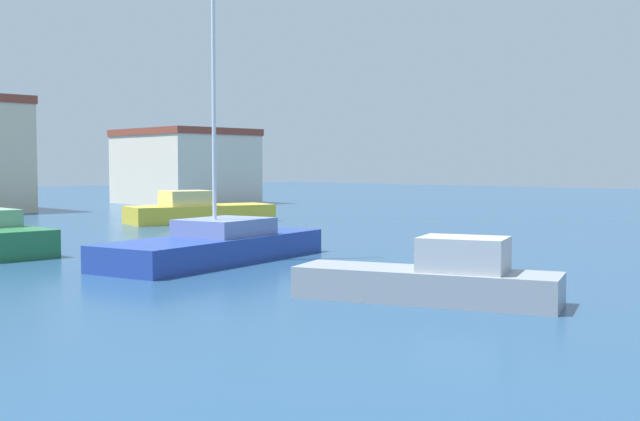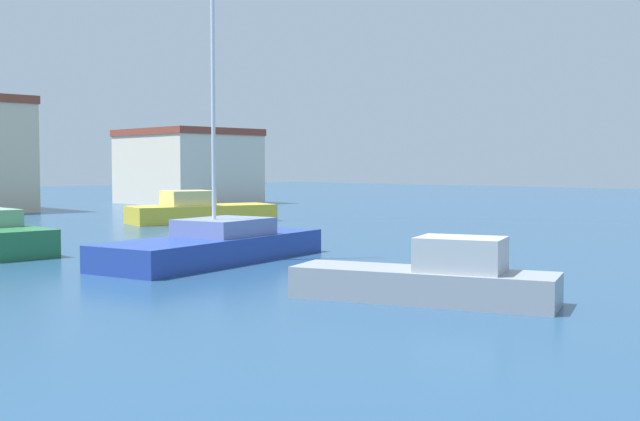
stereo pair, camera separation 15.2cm
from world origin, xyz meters
TOP-DOWN VIEW (x-y plane):
  - water at (15.00, 20.00)m, footprint 160.00×160.00m
  - sailboat_blue_center_channel at (13.20, 14.10)m, footprint 8.33×4.39m
  - motorboat_grey_inner_mooring at (12.18, 5.23)m, footprint 3.51×5.71m
  - motorboat_yellow_mid_harbor at (22.42, 27.87)m, footprint 7.69×4.13m
  - harbor_office at (33.68, 45.22)m, footprint 7.72×9.45m

SIDE VIEW (x-z plane):
  - water at x=15.00m, z-range 0.00..0.00m
  - motorboat_grey_inner_mooring at x=12.18m, z-range -0.20..1.18m
  - sailboat_blue_center_channel at x=13.20m, z-range -5.03..6.07m
  - motorboat_yellow_mid_harbor at x=22.42m, z-range -0.23..1.39m
  - harbor_office at x=33.68m, z-range 0.01..5.61m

